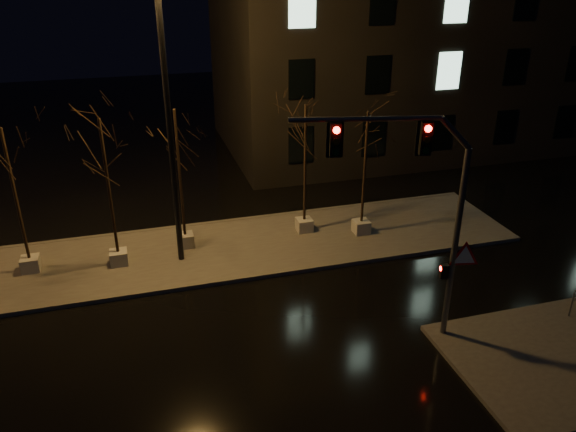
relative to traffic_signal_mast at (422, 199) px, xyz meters
name	(u,v)px	position (x,y,z in m)	size (l,w,h in m)	color
ground	(292,332)	(-3.40, 1.26, -4.71)	(90.00, 90.00, 0.00)	black
median	(251,245)	(-3.40, 7.26, -4.64)	(22.00, 5.00, 0.15)	#4B4843
sidewalk_corner	(567,356)	(4.10, -2.24, -4.64)	(7.00, 5.00, 0.15)	#4B4843
building	(430,18)	(10.60, 19.26, 2.79)	(25.00, 12.00, 15.00)	black
tree_0	(8,162)	(-11.77, 7.45, -0.26)	(1.80, 1.80, 5.67)	#ABA8A0
tree_1	(104,153)	(-8.59, 7.04, -0.12)	(1.80, 1.80, 5.85)	#ABA8A0
tree_2	(177,142)	(-5.97, 7.79, -0.16)	(1.80, 1.80, 5.81)	#ABA8A0
tree_3	(305,134)	(-0.91, 7.82, -0.29)	(1.80, 1.80, 5.63)	#ABA8A0
tree_4	(366,140)	(1.36, 6.98, -0.47)	(1.80, 1.80, 5.39)	#ABA8A0
traffic_signal_mast	(422,199)	(0.00, 0.00, 0.00)	(5.56, 1.38, 6.95)	#55565C
streetlight_main	(167,100)	(-6.27, 6.79, 1.65)	(2.69, 0.78, 10.78)	black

